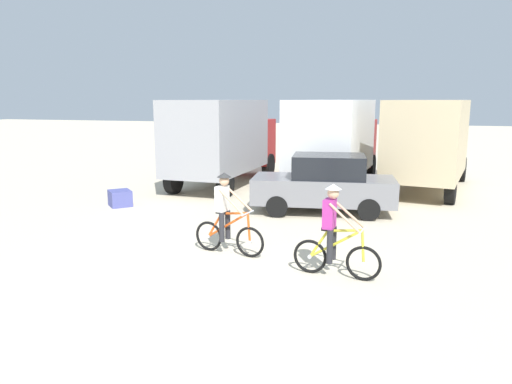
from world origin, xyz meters
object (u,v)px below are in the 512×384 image
object	(u,v)px
supply_crate	(120,198)
box_truck_tan_camper	(430,140)
box_truck_avon_van	(335,139)
cyclist_orange_shirt	(226,216)
sedan_parked	(325,184)
box_truck_grey_hauler	(223,138)
cyclist_cowboy_hat	(334,234)

from	to	relation	value
supply_crate	box_truck_tan_camper	bearing A→B (deg)	30.63
box_truck_avon_van	cyclist_orange_shirt	distance (m)	9.29
sedan_parked	box_truck_grey_hauler	bearing A→B (deg)	140.96
box_truck_avon_van	sedan_parked	xyz separation A→B (m)	(0.29, -4.61, -0.99)
box_truck_tan_camper	sedan_parked	world-z (taller)	box_truck_tan_camper
box_truck_avon_van	box_truck_grey_hauler	bearing A→B (deg)	-168.13
box_truck_grey_hauler	box_truck_tan_camper	size ratio (longest dim) A/B	0.97
sedan_parked	supply_crate	size ratio (longest dim) A/B	6.18
box_truck_tan_camper	cyclist_cowboy_hat	bearing A→B (deg)	-102.53
sedan_parked	supply_crate	distance (m)	6.53
box_truck_avon_van	cyclist_cowboy_hat	bearing A→B (deg)	-82.91
box_truck_avon_van	cyclist_cowboy_hat	distance (m)	10.04
box_truck_tan_camper	supply_crate	size ratio (longest dim) A/B	9.93
sedan_parked	cyclist_orange_shirt	distance (m)	4.79
sedan_parked	cyclist_cowboy_hat	size ratio (longest dim) A/B	2.41
cyclist_orange_shirt	box_truck_tan_camper	bearing A→B (deg)	63.28
box_truck_tan_camper	cyclist_orange_shirt	bearing A→B (deg)	-116.72
sedan_parked	cyclist_cowboy_hat	distance (m)	5.39
sedan_parked	box_truck_avon_van	bearing A→B (deg)	93.56
cyclist_cowboy_hat	supply_crate	bearing A→B (deg)	149.22
box_truck_avon_van	box_truck_tan_camper	bearing A→B (deg)	2.91
box_truck_grey_hauler	cyclist_cowboy_hat	xyz separation A→B (m)	(5.52, -9.01, -1.03)
box_truck_grey_hauler	sedan_parked	bearing A→B (deg)	-39.04
sedan_parked	cyclist_orange_shirt	bearing A→B (deg)	-108.38
box_truck_tan_camper	supply_crate	xyz separation A→B (m)	(-9.62, -5.70, -1.62)
box_truck_tan_camper	box_truck_grey_hauler	bearing A→B (deg)	-172.09
cyclist_cowboy_hat	supply_crate	xyz separation A→B (m)	(-7.38, 4.39, -0.59)
box_truck_grey_hauler	box_truck_tan_camper	xyz separation A→B (m)	(7.76, 1.08, 0.00)
sedan_parked	cyclist_cowboy_hat	bearing A→B (deg)	-79.89
sedan_parked	supply_crate	bearing A→B (deg)	-171.95
cyclist_orange_shirt	box_truck_grey_hauler	bearing A→B (deg)	110.36
box_truck_avon_van	box_truck_tan_camper	size ratio (longest dim) A/B	0.98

